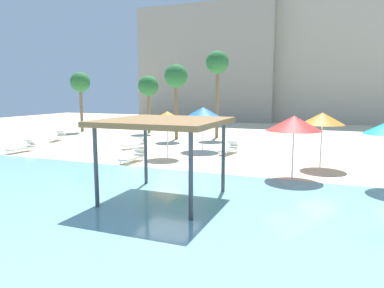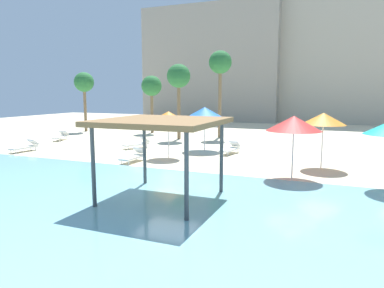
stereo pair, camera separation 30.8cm
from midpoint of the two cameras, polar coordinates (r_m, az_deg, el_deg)
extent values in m
plane|color=beige|center=(15.98, -4.47, -5.52)|extent=(80.00, 80.00, 0.00)
cube|color=#7AB7C1|center=(11.67, -16.01, -10.98)|extent=(44.00, 13.50, 0.04)
cylinder|color=#42474C|center=(14.79, -8.07, -1.32)|extent=(0.14, 0.14, 2.71)
cylinder|color=#42474C|center=(13.48, 4.41, -2.20)|extent=(0.14, 0.14, 2.71)
cylinder|color=#42474C|center=(12.05, -15.92, -3.77)|extent=(0.14, 0.14, 2.71)
cylinder|color=#42474C|center=(10.40, -1.04, -5.34)|extent=(0.14, 0.14, 2.71)
cube|color=olive|center=(12.36, -5.26, 3.60)|extent=(4.04, 4.04, 0.18)
cylinder|color=silver|center=(16.32, 15.41, -1.66)|extent=(0.06, 0.06, 2.14)
cone|color=red|center=(16.14, 15.60, 3.24)|extent=(2.40, 2.40, 0.66)
cylinder|color=silver|center=(20.80, -4.39, 0.81)|extent=(0.06, 0.06, 2.21)
cone|color=orange|center=(20.66, -4.43, 4.56)|extent=(1.90, 1.90, 0.52)
cylinder|color=silver|center=(23.35, 1.39, 1.63)|extent=(0.06, 0.06, 2.19)
cone|color=blue|center=(23.22, 1.41, 5.14)|extent=(2.47, 2.47, 0.68)
cylinder|color=silver|center=(19.08, 19.63, -0.33)|extent=(0.06, 0.06, 2.21)
cone|color=orange|center=(18.94, 19.83, 3.87)|extent=(2.18, 2.18, 0.60)
cylinder|color=white|center=(24.71, -27.20, -1.23)|extent=(0.05, 0.05, 0.22)
cylinder|color=white|center=(25.10, -27.84, -1.14)|extent=(0.05, 0.05, 0.22)
cylinder|color=white|center=(25.56, -24.59, -0.77)|extent=(0.05, 0.05, 0.22)
cylinder|color=white|center=(25.94, -25.24, -0.69)|extent=(0.05, 0.05, 0.22)
cube|color=white|center=(25.30, -26.22, -0.59)|extent=(0.78, 1.85, 0.10)
cube|color=white|center=(25.70, -24.94, 0.23)|extent=(0.65, 0.57, 0.40)
cylinder|color=white|center=(19.04, -10.72, -3.05)|extent=(0.05, 0.05, 0.22)
cylinder|color=white|center=(19.31, -11.90, -2.92)|extent=(0.05, 0.05, 0.22)
cylinder|color=white|center=(20.22, -8.42, -2.33)|extent=(0.05, 0.05, 0.22)
cylinder|color=white|center=(20.47, -9.56, -2.22)|extent=(0.05, 0.05, 0.22)
cube|color=white|center=(19.72, -10.13, -2.16)|extent=(0.67, 1.82, 0.10)
cube|color=white|center=(20.29, -8.99, -1.05)|extent=(0.62, 0.53, 0.40)
cylinder|color=white|center=(24.04, -10.85, -0.69)|extent=(0.05, 0.05, 0.22)
cylinder|color=white|center=(24.46, -11.41, -0.56)|extent=(0.05, 0.05, 0.22)
cylinder|color=white|center=(24.78, -7.96, -0.36)|extent=(0.05, 0.05, 0.22)
cylinder|color=white|center=(25.18, -8.55, -0.23)|extent=(0.05, 0.05, 0.22)
cube|color=white|center=(24.58, -9.68, -0.09)|extent=(1.37, 1.87, 0.10)
cube|color=white|center=(24.93, -8.24, 0.70)|extent=(0.77, 0.73, 0.40)
cylinder|color=white|center=(21.48, 5.20, -1.64)|extent=(0.05, 0.05, 0.22)
cylinder|color=white|center=(21.69, 4.06, -1.53)|extent=(0.05, 0.05, 0.22)
cylinder|color=white|center=(22.76, 6.79, -1.10)|extent=(0.05, 0.05, 0.22)
cylinder|color=white|center=(22.96, 5.70, -1.00)|extent=(0.05, 0.05, 0.22)
cube|color=white|center=(22.19, 5.46, -0.91)|extent=(0.89, 1.88, 0.10)
cube|color=white|center=(22.82, 6.28, 0.03)|extent=(0.68, 0.60, 0.40)
cylinder|color=white|center=(29.36, -21.34, 0.50)|extent=(0.05, 0.05, 0.22)
cylinder|color=white|center=(29.56, -22.19, 0.50)|extent=(0.05, 0.05, 0.22)
cylinder|color=white|center=(30.67, -20.27, 0.87)|extent=(0.05, 0.05, 0.22)
cylinder|color=white|center=(30.86, -21.09, 0.87)|extent=(0.05, 0.05, 0.22)
cube|color=white|center=(30.09, -21.23, 0.99)|extent=(1.16, 1.90, 0.10)
cube|color=white|center=(30.74, -20.71, 1.68)|extent=(0.73, 0.68, 0.40)
cylinder|color=brown|center=(30.09, 3.76, 6.70)|extent=(0.28, 0.28, 5.94)
sphere|color=#286B33|center=(30.18, 3.82, 13.01)|extent=(1.90, 1.90, 1.90)
cylinder|color=brown|center=(28.96, -2.86, 5.48)|extent=(0.28, 0.28, 4.77)
sphere|color=#286B33|center=(28.95, -2.90, 10.89)|extent=(1.90, 1.90, 1.90)
cylinder|color=brown|center=(36.31, -17.62, 5.42)|extent=(0.28, 0.28, 4.45)
sphere|color=#286B33|center=(36.29, -17.80, 9.48)|extent=(1.90, 1.90, 1.90)
cylinder|color=brown|center=(33.80, -7.24, 5.24)|extent=(0.28, 0.28, 4.07)
sphere|color=#286B33|center=(33.76, -7.31, 9.28)|extent=(1.90, 1.90, 1.90)
cube|color=#9E9384|center=(52.61, 3.42, 12.44)|extent=(18.66, 11.57, 15.21)
cube|color=#B2A893|center=(51.14, 24.28, 12.36)|extent=(21.75, 10.11, 16.11)
camera|label=1|loc=(0.15, -90.51, -0.07)|focal=33.11mm
camera|label=2|loc=(0.15, 89.49, 0.07)|focal=33.11mm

